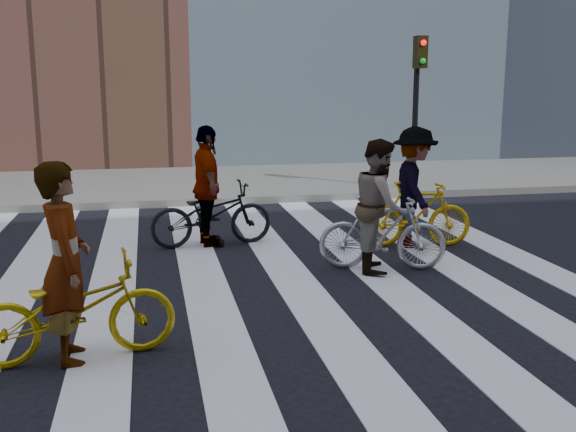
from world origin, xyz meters
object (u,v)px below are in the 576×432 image
object	(u,v)px
rider_rear	(207,187)
rider_right	(414,188)
bike_silver_mid	(382,233)
bike_dark_rear	(211,214)
bike_yellow_right	(416,214)
rider_left	(65,263)
traffic_signal	(418,88)
rider_mid	(380,205)
bike_yellow_left	(74,310)

from	to	relation	value
rider_rear	rider_right	bearing A→B (deg)	-109.02
bike_silver_mid	bike_dark_rear	world-z (taller)	bike_silver_mid
bike_yellow_right	rider_right	bearing A→B (deg)	98.76
rider_left	rider_right	bearing A→B (deg)	-62.52
traffic_signal	rider_mid	xyz separation A→B (m)	(-2.67, -5.31, -1.42)
traffic_signal	bike_yellow_left	size ratio (longest dim) A/B	1.89
traffic_signal	rider_right	world-z (taller)	traffic_signal
bike_silver_mid	rider_mid	xyz separation A→B (m)	(-0.05, 0.00, 0.36)
rider_left	bike_yellow_left	bearing A→B (deg)	-98.21
bike_yellow_left	rider_rear	size ratio (longest dim) A/B	0.98
traffic_signal	bike_silver_mid	world-z (taller)	traffic_signal
bike_yellow_left	rider_rear	distance (m)	4.26
bike_yellow_left	bike_silver_mid	world-z (taller)	bike_silver_mid
bike_yellow_right	bike_dark_rear	world-z (taller)	bike_yellow_right
bike_yellow_left	rider_right	size ratio (longest dim) A/B	0.99
bike_dark_rear	rider_right	size ratio (longest dim) A/B	1.02
rider_right	bike_silver_mid	bearing A→B (deg)	150.07
bike_silver_mid	rider_mid	size ratio (longest dim) A/B	0.96
bike_silver_mid	rider_right	size ratio (longest dim) A/B	0.92
bike_yellow_left	rider_mid	distance (m)	4.22
bike_yellow_left	rider_right	distance (m)	5.58
bike_yellow_right	traffic_signal	bearing A→B (deg)	-13.17
bike_silver_mid	bike_yellow_right	size ratio (longest dim) A/B	1.01
bike_yellow_left	bike_dark_rear	bearing A→B (deg)	-30.02
rider_right	rider_rear	distance (m)	3.05
traffic_signal	rider_mid	size ratio (longest dim) A/B	1.94
rider_mid	rider_rear	size ratio (longest dim) A/B	0.95
traffic_signal	rider_mid	world-z (taller)	traffic_signal
bike_yellow_left	rider_left	world-z (taller)	rider_left
traffic_signal	bike_yellow_left	xyz separation A→B (m)	(-6.26, -7.50, -1.82)
rider_mid	rider_rear	world-z (taller)	rider_rear
bike_yellow_left	rider_right	bearing A→B (deg)	-62.22
rider_left	bike_yellow_right	bearing A→B (deg)	-62.81
bike_yellow_right	rider_right	distance (m)	0.40
traffic_signal	rider_rear	xyz separation A→B (m)	(-4.73, -3.55, -1.38)
rider_mid	bike_yellow_left	bearing A→B (deg)	137.32
traffic_signal	bike_dark_rear	world-z (taller)	traffic_signal
bike_yellow_left	bike_silver_mid	bearing A→B (deg)	-67.15
bike_yellow_right	bike_dark_rear	distance (m)	3.05
bike_dark_rear	bike_yellow_left	bearing A→B (deg)	152.07
bike_yellow_left	bike_dark_rear	xyz separation A→B (m)	(1.58, 3.95, 0.01)
bike_dark_rear	rider_right	bearing A→B (deg)	-109.23
rider_mid	bike_yellow_right	bearing A→B (deg)	-25.88
traffic_signal	bike_yellow_left	bearing A→B (deg)	-129.83
bike_yellow_left	rider_mid	world-z (taller)	rider_mid
traffic_signal	rider_left	distance (m)	9.90
bike_dark_rear	rider_rear	size ratio (longest dim) A/B	1.01
rider_left	bike_silver_mid	bearing A→B (deg)	-67.49
rider_right	rider_rear	bearing A→B (deg)	85.86
bike_dark_rear	rider_rear	xyz separation A→B (m)	(-0.05, 0.00, 0.42)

